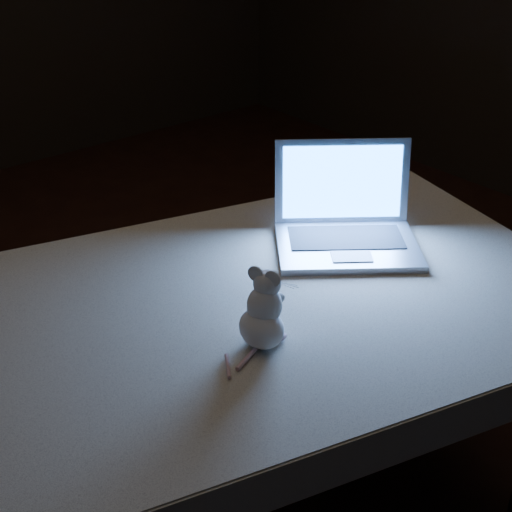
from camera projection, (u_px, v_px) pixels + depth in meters
floor at (222, 417)px, 2.43m from camera, size 5.00×5.00×0.00m
table at (273, 417)px, 1.90m from camera, size 1.53×1.18×0.72m
tablecloth at (304, 317)px, 1.73m from camera, size 1.72×1.47×0.10m
laptop at (350, 207)px, 1.85m from camera, size 0.48×0.47×0.24m
plush_mouse at (262, 310)px, 1.50m from camera, size 0.15×0.15×0.18m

